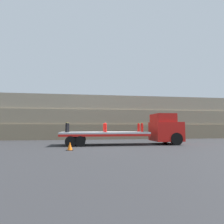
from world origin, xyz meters
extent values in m
plane|color=#2D2D30|center=(0.00, 0.00, 0.00)|extent=(120.00, 120.00, 0.00)
cube|color=#84755B|center=(0.00, 8.35, 1.00)|extent=(60.00, 3.00, 1.99)
cube|color=gray|center=(0.00, 8.50, 2.99)|extent=(60.00, 3.00, 1.99)
cube|color=tan|center=(0.00, 8.65, 4.98)|extent=(60.00, 3.00, 1.99)
cube|color=red|center=(5.95, 0.00, 1.22)|extent=(2.62, 2.52, 1.81)
cube|color=red|center=(5.69, 0.00, 2.52)|extent=(1.84, 2.32, 0.80)
cube|color=black|center=(6.67, 0.00, 1.58)|extent=(1.05, 2.22, 1.01)
cylinder|color=black|center=(6.41, -1.20, 0.57)|extent=(1.14, 0.28, 1.14)
cylinder|color=black|center=(6.41, 1.20, 0.57)|extent=(1.14, 0.28, 1.14)
cube|color=#B2B2B7|center=(0.00, 0.00, 1.12)|extent=(8.00, 2.48, 0.16)
cube|color=red|center=(0.00, -1.20, 0.94)|extent=(8.00, 0.08, 0.20)
cube|color=red|center=(0.00, 1.20, 0.94)|extent=(8.00, 0.08, 0.20)
cylinder|color=black|center=(-2.20, -1.14, 0.45)|extent=(0.89, 0.30, 0.89)
cylinder|color=black|center=(-2.20, 1.14, 0.45)|extent=(0.89, 0.30, 0.89)
cylinder|color=black|center=(-3.00, -1.14, 0.45)|extent=(0.89, 0.30, 0.89)
cylinder|color=black|center=(-3.00, 1.14, 0.45)|extent=(0.89, 0.30, 0.89)
cylinder|color=black|center=(-3.40, -0.55, 1.21)|extent=(0.29, 0.29, 0.03)
cylinder|color=black|center=(-3.40, -0.55, 1.53)|extent=(0.23, 0.23, 0.67)
sphere|color=black|center=(-3.40, -0.55, 1.92)|extent=(0.22, 0.22, 0.22)
cylinder|color=black|center=(-3.40, -0.74, 1.61)|extent=(0.10, 0.15, 0.10)
cylinder|color=black|center=(-3.40, -0.36, 1.61)|extent=(0.10, 0.15, 0.10)
cylinder|color=black|center=(-3.40, 0.55, 1.21)|extent=(0.29, 0.29, 0.03)
cylinder|color=black|center=(-3.40, 0.55, 1.53)|extent=(0.23, 0.23, 0.67)
sphere|color=black|center=(-3.40, 0.55, 1.92)|extent=(0.22, 0.22, 0.22)
cylinder|color=black|center=(-3.40, 0.36, 1.61)|extent=(0.10, 0.15, 0.10)
cylinder|color=black|center=(-3.40, 0.74, 1.61)|extent=(0.10, 0.15, 0.10)
cylinder|color=red|center=(0.00, -0.55, 1.21)|extent=(0.29, 0.29, 0.03)
cylinder|color=red|center=(0.00, -0.55, 1.53)|extent=(0.23, 0.23, 0.67)
sphere|color=red|center=(0.00, -0.55, 1.92)|extent=(0.22, 0.22, 0.22)
cylinder|color=red|center=(0.00, -0.74, 1.61)|extent=(0.10, 0.15, 0.10)
cylinder|color=red|center=(0.00, -0.36, 1.61)|extent=(0.10, 0.15, 0.10)
cylinder|color=red|center=(0.00, 0.55, 1.21)|extent=(0.29, 0.29, 0.03)
cylinder|color=red|center=(0.00, 0.55, 1.53)|extent=(0.23, 0.23, 0.67)
sphere|color=red|center=(0.00, 0.55, 1.92)|extent=(0.22, 0.22, 0.22)
cylinder|color=red|center=(0.00, 0.36, 1.61)|extent=(0.10, 0.15, 0.10)
cylinder|color=red|center=(0.00, 0.74, 1.61)|extent=(0.10, 0.15, 0.10)
cylinder|color=red|center=(3.40, -0.55, 1.21)|extent=(0.29, 0.29, 0.03)
cylinder|color=red|center=(3.40, -0.55, 1.53)|extent=(0.23, 0.23, 0.67)
sphere|color=red|center=(3.40, -0.55, 1.92)|extent=(0.22, 0.22, 0.22)
cylinder|color=red|center=(3.40, -0.74, 1.61)|extent=(0.10, 0.15, 0.10)
cylinder|color=red|center=(3.40, -0.36, 1.61)|extent=(0.10, 0.15, 0.10)
cylinder|color=red|center=(3.40, 0.55, 1.21)|extent=(0.29, 0.29, 0.03)
cylinder|color=red|center=(3.40, 0.55, 1.53)|extent=(0.23, 0.23, 0.67)
sphere|color=red|center=(3.40, 0.55, 1.92)|extent=(0.22, 0.22, 0.22)
cylinder|color=red|center=(3.40, 0.36, 1.61)|extent=(0.10, 0.15, 0.10)
cylinder|color=red|center=(3.40, 0.74, 1.61)|extent=(0.10, 0.15, 0.10)
cube|color=yellow|center=(-3.40, 0.00, 2.04)|extent=(0.05, 2.68, 0.01)
cube|color=yellow|center=(3.40, 0.00, 2.04)|extent=(0.05, 2.68, 0.01)
cube|color=black|center=(-2.82, -3.36, 0.01)|extent=(0.47, 0.47, 0.03)
cone|color=orange|center=(-2.82, -3.36, 0.31)|extent=(0.36, 0.36, 0.57)
camera|label=1|loc=(-1.56, -16.23, 1.67)|focal=28.00mm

